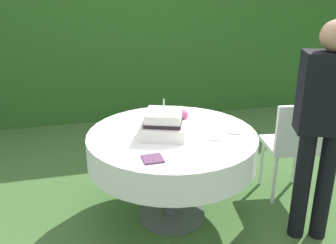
{
  "coord_description": "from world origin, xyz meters",
  "views": [
    {
      "loc": [
        -0.68,
        -2.62,
        1.87
      ],
      "look_at": [
        -0.03,
        -0.01,
        0.83
      ],
      "focal_mm": 41.6,
      "sensor_mm": 36.0,
      "label": 1
    }
  ],
  "objects": [
    {
      "name": "ground_plane",
      "position": [
        0.0,
        0.0,
        0.0
      ],
      "size": [
        20.0,
        20.0,
        0.0
      ],
      "primitive_type": "plane",
      "color": "#3D602D"
    },
    {
      "name": "garden_chair",
      "position": [
        1.06,
        0.03,
        0.54
      ],
      "size": [
        0.45,
        0.45,
        0.89
      ],
      "color": "white",
      "rests_on": "ground_plane"
    },
    {
      "name": "foliage_hedge",
      "position": [
        0.0,
        2.58,
        1.24
      ],
      "size": [
        6.02,
        0.53,
        2.47
      ],
      "primitive_type": "cube",
      "color": "#28561E",
      "rests_on": "ground_plane"
    },
    {
      "name": "wedding_cake",
      "position": [
        -0.06,
        -0.01,
        0.82
      ],
      "size": [
        0.42,
        0.42,
        0.28
      ],
      "color": "white",
      "rests_on": "cake_table"
    },
    {
      "name": "standing_person",
      "position": [
        0.93,
        -0.49,
        0.93
      ],
      "size": [
        0.41,
        0.31,
        1.6
      ],
      "color": "black",
      "rests_on": "ground_plane"
    },
    {
      "name": "serving_plate_near",
      "position": [
        0.48,
        -0.07,
        0.74
      ],
      "size": [
        0.14,
        0.14,
        0.01
      ],
      "primitive_type": "cylinder",
      "color": "white",
      "rests_on": "cake_table"
    },
    {
      "name": "serving_plate_far",
      "position": [
        0.29,
        -0.16,
        0.74
      ],
      "size": [
        0.12,
        0.12,
        0.01
      ],
      "primitive_type": "cylinder",
      "color": "white",
      "rests_on": "cake_table"
    },
    {
      "name": "napkin_stack",
      "position": [
        -0.23,
        -0.39,
        0.74
      ],
      "size": [
        0.14,
        0.14,
        0.01
      ],
      "primitive_type": "cube",
      "rotation": [
        0.0,
        0.0,
        0.03
      ],
      "color": "#603856",
      "rests_on": "cake_table"
    },
    {
      "name": "cake_table",
      "position": [
        0.0,
        0.0,
        0.61
      ],
      "size": [
        1.29,
        1.29,
        0.73
      ],
      "color": "#4C4C51",
      "rests_on": "ground_plane"
    }
  ]
}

